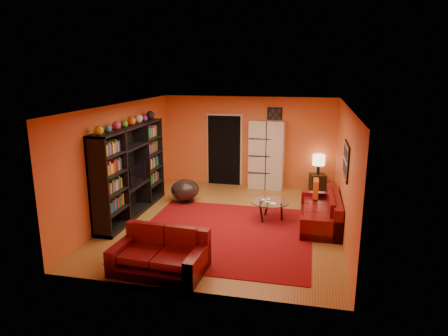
% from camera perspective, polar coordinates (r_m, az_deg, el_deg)
% --- Properties ---
extents(floor, '(6.00, 6.00, 0.00)m').
position_cam_1_polar(floor, '(9.13, 0.35, -7.59)').
color(floor, brown).
rests_on(floor, ground).
extents(ceiling, '(6.00, 6.00, 0.00)m').
position_cam_1_polar(ceiling, '(8.53, 0.38, 8.88)').
color(ceiling, white).
rests_on(ceiling, wall_back).
extents(wall_back, '(6.00, 0.00, 6.00)m').
position_cam_1_polar(wall_back, '(11.63, 3.46, 3.77)').
color(wall_back, '#D4632E').
rests_on(wall_back, floor).
extents(wall_front, '(6.00, 0.00, 6.00)m').
position_cam_1_polar(wall_front, '(5.96, -5.69, -6.30)').
color(wall_front, '#D4632E').
rests_on(wall_front, floor).
extents(wall_left, '(0.00, 6.00, 6.00)m').
position_cam_1_polar(wall_left, '(9.56, -14.45, 1.10)').
color(wall_left, '#D4632E').
rests_on(wall_left, floor).
extents(wall_right, '(0.00, 6.00, 6.00)m').
position_cam_1_polar(wall_right, '(8.59, 16.91, -0.50)').
color(wall_right, '#D4632E').
rests_on(wall_right, floor).
extents(rug, '(3.60, 3.60, 0.01)m').
position_cam_1_polar(rug, '(8.48, 0.02, -9.31)').
color(rug, '#600B0F').
rests_on(rug, floor).
extents(doorway, '(0.95, 0.10, 2.04)m').
position_cam_1_polar(doorway, '(11.77, 0.03, 2.53)').
color(doorway, black).
rests_on(doorway, floor).
extents(wall_art_right, '(0.03, 1.00, 0.70)m').
position_cam_1_polar(wall_art_right, '(8.23, 17.06, 1.02)').
color(wall_art_right, black).
rests_on(wall_art_right, wall_right).
extents(wall_art_back, '(0.42, 0.03, 0.52)m').
position_cam_1_polar(wall_art_back, '(11.41, 7.25, 7.29)').
color(wall_art_back, black).
rests_on(wall_art_back, wall_back).
extents(entertainment_unit, '(0.45, 3.00, 2.10)m').
position_cam_1_polar(entertainment_unit, '(9.52, -13.15, -0.42)').
color(entertainment_unit, black).
rests_on(entertainment_unit, floor).
extents(tv, '(0.87, 0.11, 0.50)m').
position_cam_1_polar(tv, '(9.56, -12.75, -0.84)').
color(tv, black).
rests_on(tv, entertainment_unit).
extents(sofa, '(0.86, 2.03, 0.85)m').
position_cam_1_polar(sofa, '(9.12, 14.03, -6.14)').
color(sofa, '#530B10').
rests_on(sofa, rug).
extents(loveseat, '(1.60, 1.02, 0.85)m').
position_cam_1_polar(loveseat, '(7.06, -8.94, -12.01)').
color(loveseat, '#530B10').
rests_on(loveseat, rug).
extents(throw_pillow, '(0.12, 0.42, 0.42)m').
position_cam_1_polar(throw_pillow, '(9.63, 12.97, -2.85)').
color(throw_pillow, '#D85E18').
rests_on(throw_pillow, sofa).
extents(coffee_table, '(0.87, 0.87, 0.44)m').
position_cam_1_polar(coffee_table, '(9.14, 6.61, -5.03)').
color(coffee_table, silver).
rests_on(coffee_table, floor).
extents(storage_cabinet, '(1.01, 0.50, 1.96)m').
position_cam_1_polar(storage_cabinet, '(11.42, 6.11, 1.88)').
color(storage_cabinet, beige).
rests_on(storage_cabinet, floor).
extents(bowl_chair, '(0.73, 0.73, 0.59)m').
position_cam_1_polar(bowl_chair, '(10.37, -5.58, -3.13)').
color(bowl_chair, black).
rests_on(bowl_chair, floor).
extents(side_table, '(0.48, 0.48, 0.50)m').
position_cam_1_polar(side_table, '(11.49, 13.20, -2.09)').
color(side_table, black).
rests_on(side_table, floor).
extents(table_lamp, '(0.34, 0.34, 0.56)m').
position_cam_1_polar(table_lamp, '(11.33, 13.38, 1.07)').
color(table_lamp, black).
rests_on(table_lamp, side_table).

